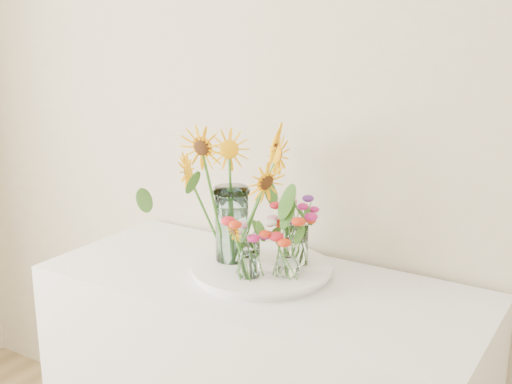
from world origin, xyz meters
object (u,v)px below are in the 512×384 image
Objects in this scene: mason_jar at (232,224)px; small_vase_a at (249,260)px; tray at (262,271)px; small_vase_b at (287,259)px; small_vase_c at (296,245)px.

mason_jar reaches higher than small_vase_a.
small_vase_b reaches higher than tray.
small_vase_a is 0.19m from small_vase_c.
tray is 3.73× the size of small_vase_b.
small_vase_c is (-0.02, 0.10, 0.01)m from small_vase_b.
mason_jar is at bearing -178.15° from tray.
small_vase_a is (0.01, -0.10, 0.07)m from tray.
tray is 3.23× the size of small_vase_c.
mason_jar is 2.17× the size of small_vase_a.
small_vase_b is (0.11, -0.03, 0.07)m from tray.
small_vase_c reaches higher than tray.
small_vase_a is at bearing -36.72° from mason_jar.
mason_jar is (-0.11, -0.00, 0.14)m from tray.
mason_jar is at bearing -157.16° from small_vase_c.
small_vase_a and small_vase_b have the same top height.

